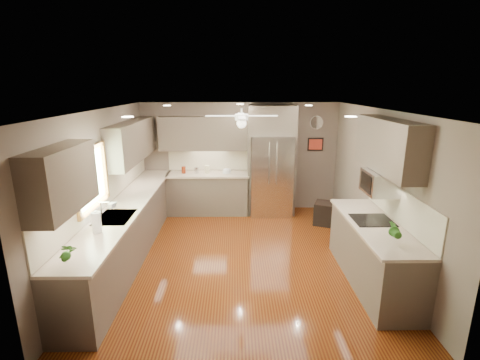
{
  "coord_description": "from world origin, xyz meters",
  "views": [
    {
      "loc": [
        -0.11,
        -5.44,
        2.86
      ],
      "look_at": [
        -0.02,
        0.6,
        1.21
      ],
      "focal_mm": 26.0,
      "sensor_mm": 36.0,
      "label": 1
    }
  ],
  "objects_px": {
    "bowl": "(227,173)",
    "stool": "(325,213)",
    "soap_bottle": "(112,205)",
    "paper_towel": "(97,223)",
    "microwave": "(380,182)",
    "canister_a": "(184,170)",
    "potted_plant_right": "(395,231)",
    "potted_plant_left": "(65,252)",
    "canister_b": "(197,170)",
    "canister_c": "(207,169)",
    "refrigerator": "(271,163)"
  },
  "relations": [
    {
      "from": "stool",
      "to": "canister_a",
      "type": "bearing_deg",
      "value": 166.49
    },
    {
      "from": "paper_towel",
      "to": "bowl",
      "type": "bearing_deg",
      "value": 62.59
    },
    {
      "from": "stool",
      "to": "potted_plant_right",
      "type": "bearing_deg",
      "value": -88.09
    },
    {
      "from": "stool",
      "to": "paper_towel",
      "type": "bearing_deg",
      "value": -146.12
    },
    {
      "from": "microwave",
      "to": "stool",
      "type": "xyz_separation_m",
      "value": [
        -0.22,
        2.01,
        -1.24
      ]
    },
    {
      "from": "soap_bottle",
      "to": "paper_towel",
      "type": "relative_size",
      "value": 0.58
    },
    {
      "from": "stool",
      "to": "bowl",
      "type": "bearing_deg",
      "value": 161.61
    },
    {
      "from": "potted_plant_right",
      "to": "paper_towel",
      "type": "bearing_deg",
      "value": 174.73
    },
    {
      "from": "potted_plant_right",
      "to": "canister_b",
      "type": "bearing_deg",
      "value": 128.49
    },
    {
      "from": "canister_a",
      "to": "potted_plant_right",
      "type": "relative_size",
      "value": 0.48
    },
    {
      "from": "microwave",
      "to": "paper_towel",
      "type": "relative_size",
      "value": 1.76
    },
    {
      "from": "canister_b",
      "to": "bowl",
      "type": "height_order",
      "value": "canister_b"
    },
    {
      "from": "canister_c",
      "to": "soap_bottle",
      "type": "bearing_deg",
      "value": -118.59
    },
    {
      "from": "stool",
      "to": "soap_bottle",
      "type": "bearing_deg",
      "value": -156.59
    },
    {
      "from": "soap_bottle",
      "to": "paper_towel",
      "type": "bearing_deg",
      "value": -84.1
    },
    {
      "from": "refrigerator",
      "to": "soap_bottle",
      "type": "bearing_deg",
      "value": -139.4
    },
    {
      "from": "canister_a",
      "to": "stool",
      "type": "bearing_deg",
      "value": -13.51
    },
    {
      "from": "refrigerator",
      "to": "potted_plant_right",
      "type": "bearing_deg",
      "value": -71.53
    },
    {
      "from": "microwave",
      "to": "paper_towel",
      "type": "xyz_separation_m",
      "value": [
        -4.0,
        -0.52,
        -0.4
      ]
    },
    {
      "from": "refrigerator",
      "to": "microwave",
      "type": "bearing_deg",
      "value": -63.91
    },
    {
      "from": "potted_plant_left",
      "to": "stool",
      "type": "height_order",
      "value": "potted_plant_left"
    },
    {
      "from": "bowl",
      "to": "potted_plant_right",
      "type": "bearing_deg",
      "value": -58.56
    },
    {
      "from": "canister_b",
      "to": "potted_plant_left",
      "type": "distance_m",
      "value": 4.29
    },
    {
      "from": "paper_towel",
      "to": "soap_bottle",
      "type": "bearing_deg",
      "value": 95.9
    },
    {
      "from": "canister_c",
      "to": "soap_bottle",
      "type": "xyz_separation_m",
      "value": [
        -1.32,
        -2.42,
        0.0
      ]
    },
    {
      "from": "refrigerator",
      "to": "microwave",
      "type": "xyz_separation_m",
      "value": [
        1.33,
        -2.71,
        0.29
      ]
    },
    {
      "from": "canister_a",
      "to": "potted_plant_left",
      "type": "bearing_deg",
      "value": -99.34
    },
    {
      "from": "soap_bottle",
      "to": "bowl",
      "type": "relative_size",
      "value": 0.93
    },
    {
      "from": "microwave",
      "to": "paper_towel",
      "type": "bearing_deg",
      "value": -172.58
    },
    {
      "from": "canister_b",
      "to": "bowl",
      "type": "bearing_deg",
      "value": -2.47
    },
    {
      "from": "canister_a",
      "to": "stool",
      "type": "xyz_separation_m",
      "value": [
        3.08,
        -0.74,
        -0.78
      ]
    },
    {
      "from": "potted_plant_left",
      "to": "bowl",
      "type": "distance_m",
      "value": 4.47
    },
    {
      "from": "potted_plant_right",
      "to": "paper_towel",
      "type": "xyz_separation_m",
      "value": [
        -3.87,
        0.36,
        -0.02
      ]
    },
    {
      "from": "canister_a",
      "to": "potted_plant_right",
      "type": "height_order",
      "value": "potted_plant_right"
    },
    {
      "from": "refrigerator",
      "to": "paper_towel",
      "type": "bearing_deg",
      "value": -129.62
    },
    {
      "from": "bowl",
      "to": "stool",
      "type": "height_order",
      "value": "bowl"
    },
    {
      "from": "potted_plant_right",
      "to": "paper_towel",
      "type": "distance_m",
      "value": 3.89
    },
    {
      "from": "canister_b",
      "to": "potted_plant_right",
      "type": "distance_m",
      "value": 4.62
    },
    {
      "from": "bowl",
      "to": "stool",
      "type": "xyz_separation_m",
      "value": [
        2.1,
        -0.7,
        -0.73
      ]
    },
    {
      "from": "refrigerator",
      "to": "stool",
      "type": "distance_m",
      "value": 1.61
    },
    {
      "from": "canister_a",
      "to": "canister_c",
      "type": "relative_size",
      "value": 0.85
    },
    {
      "from": "potted_plant_right",
      "to": "microwave",
      "type": "xyz_separation_m",
      "value": [
        0.13,
        0.88,
        0.38
      ]
    },
    {
      "from": "potted_plant_left",
      "to": "refrigerator",
      "type": "distance_m",
      "value": 4.92
    },
    {
      "from": "bowl",
      "to": "canister_c",
      "type": "bearing_deg",
      "value": 173.79
    },
    {
      "from": "microwave",
      "to": "stool",
      "type": "height_order",
      "value": "microwave"
    },
    {
      "from": "soap_bottle",
      "to": "paper_towel",
      "type": "xyz_separation_m",
      "value": [
        0.09,
        -0.86,
        0.05
      ]
    },
    {
      "from": "canister_b",
      "to": "canister_c",
      "type": "height_order",
      "value": "canister_c"
    },
    {
      "from": "bowl",
      "to": "refrigerator",
      "type": "distance_m",
      "value": 1.02
    },
    {
      "from": "stool",
      "to": "canister_b",
      "type": "bearing_deg",
      "value": 165.35
    },
    {
      "from": "potted_plant_left",
      "to": "potted_plant_right",
      "type": "relative_size",
      "value": 1.05
    }
  ]
}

